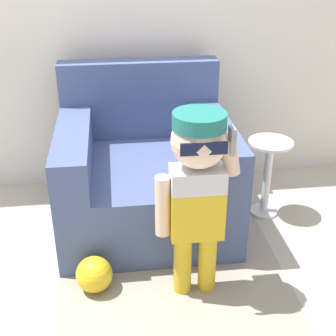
{
  "coord_description": "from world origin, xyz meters",
  "views": [
    {
      "loc": [
        -0.04,
        -2.57,
        1.73
      ],
      "look_at": [
        0.25,
        -0.29,
        0.56
      ],
      "focal_mm": 50.0,
      "sensor_mm": 36.0,
      "label": 1
    }
  ],
  "objects_px": {
    "side_table": "(268,171)",
    "toy_ball": "(94,274)",
    "person_child": "(197,179)",
    "armchair": "(145,173)"
  },
  "relations": [
    {
      "from": "armchair",
      "to": "side_table",
      "type": "bearing_deg",
      "value": -3.43
    },
    {
      "from": "person_child",
      "to": "armchair",
      "type": "bearing_deg",
      "value": 104.6
    },
    {
      "from": "person_child",
      "to": "toy_ball",
      "type": "distance_m",
      "value": 0.78
    },
    {
      "from": "person_child",
      "to": "toy_ball",
      "type": "xyz_separation_m",
      "value": [
        -0.53,
        0.07,
        -0.58
      ]
    },
    {
      "from": "toy_ball",
      "to": "armchair",
      "type": "bearing_deg",
      "value": 63.92
    },
    {
      "from": "person_child",
      "to": "toy_ball",
      "type": "height_order",
      "value": "person_child"
    },
    {
      "from": "side_table",
      "to": "toy_ball",
      "type": "relative_size",
      "value": 2.73
    },
    {
      "from": "armchair",
      "to": "toy_ball",
      "type": "height_order",
      "value": "armchair"
    },
    {
      "from": "armchair",
      "to": "toy_ball",
      "type": "distance_m",
      "value": 0.8
    },
    {
      "from": "side_table",
      "to": "toy_ball",
      "type": "height_order",
      "value": "side_table"
    }
  ]
}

